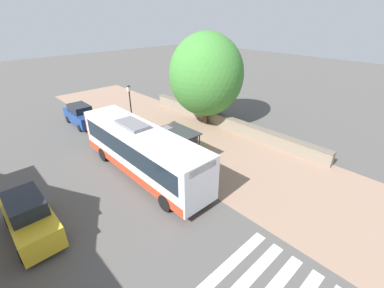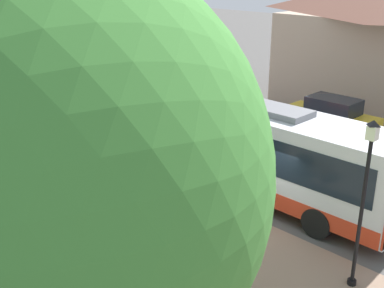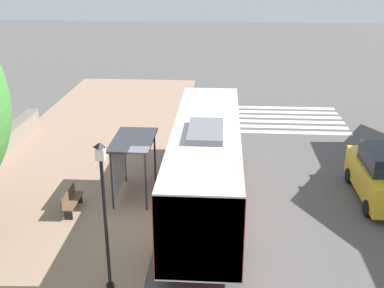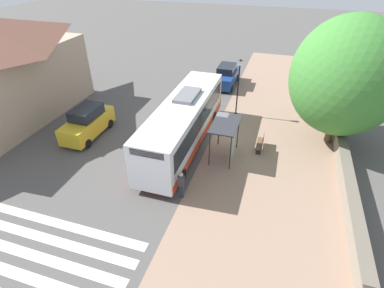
{
  "view_description": "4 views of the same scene",
  "coord_description": "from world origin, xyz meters",
  "px_view_note": "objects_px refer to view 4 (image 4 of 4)",
  "views": [
    {
      "loc": [
        9.35,
        14.57,
        9.82
      ],
      "look_at": [
        -1.39,
        3.1,
        1.81
      ],
      "focal_mm": 24.0,
      "sensor_mm": 36.0,
      "label": 1
    },
    {
      "loc": [
        -11.65,
        -8.67,
        8.11
      ],
      "look_at": [
        -0.71,
        2.37,
        2.28
      ],
      "focal_mm": 45.0,
      "sensor_mm": 36.0,
      "label": 2
    },
    {
      "loc": [
        2.21,
        -15.61,
        9.19
      ],
      "look_at": [
        0.99,
        2.91,
        1.97
      ],
      "focal_mm": 45.0,
      "sensor_mm": 36.0,
      "label": 3
    },
    {
      "loc": [
        -4.16,
        17.96,
        11.54
      ],
      "look_at": [
        0.05,
        4.64,
        2.34
      ],
      "focal_mm": 28.0,
      "sensor_mm": 36.0,
      "label": 4
    }
  ],
  "objects_px": {
    "bus": "(184,122)",
    "street_lamp_near": "(238,83)",
    "shade_tree": "(346,77)",
    "bus_shelter": "(227,130)",
    "parked_car_far_lane": "(88,122)",
    "parked_car_behind_bus": "(226,76)",
    "pedestrian": "(181,183)",
    "bench": "(261,143)"
  },
  "relations": [
    {
      "from": "bus",
      "to": "street_lamp_near",
      "type": "bearing_deg",
      "value": -115.52
    },
    {
      "from": "shade_tree",
      "to": "bus_shelter",
      "type": "bearing_deg",
      "value": 31.55
    },
    {
      "from": "bus_shelter",
      "to": "parked_car_far_lane",
      "type": "xyz_separation_m",
      "value": [
        10.08,
        0.33,
        -1.0
      ]
    },
    {
      "from": "parked_car_behind_bus",
      "to": "parked_car_far_lane",
      "type": "xyz_separation_m",
      "value": [
        7.5,
        12.37,
        0.08
      ]
    },
    {
      "from": "pedestrian",
      "to": "street_lamp_near",
      "type": "relative_size",
      "value": 0.37
    },
    {
      "from": "pedestrian",
      "to": "shade_tree",
      "type": "bearing_deg",
      "value": -133.23
    },
    {
      "from": "bus_shelter",
      "to": "pedestrian",
      "type": "height_order",
      "value": "bus_shelter"
    },
    {
      "from": "bench",
      "to": "bus",
      "type": "bearing_deg",
      "value": 10.88
    },
    {
      "from": "bus_shelter",
      "to": "parked_car_behind_bus",
      "type": "bearing_deg",
      "value": -77.89
    },
    {
      "from": "bus",
      "to": "parked_car_behind_bus",
      "type": "xyz_separation_m",
      "value": [
        -0.48,
        -11.51,
        -0.85
      ]
    },
    {
      "from": "pedestrian",
      "to": "bench",
      "type": "relative_size",
      "value": 1.06
    },
    {
      "from": "bus",
      "to": "shade_tree",
      "type": "bearing_deg",
      "value": -160.13
    },
    {
      "from": "parked_car_behind_bus",
      "to": "shade_tree",
      "type": "bearing_deg",
      "value": 138.51
    },
    {
      "from": "bus",
      "to": "bench",
      "type": "bearing_deg",
      "value": -169.12
    },
    {
      "from": "shade_tree",
      "to": "parked_car_far_lane",
      "type": "bearing_deg",
      "value": 14.61
    },
    {
      "from": "street_lamp_near",
      "to": "shade_tree",
      "type": "distance_m",
      "value": 7.52
    },
    {
      "from": "bus",
      "to": "parked_car_far_lane",
      "type": "relative_size",
      "value": 2.51
    },
    {
      "from": "bench",
      "to": "shade_tree",
      "type": "xyz_separation_m",
      "value": [
        -4.45,
        -2.48,
        4.28
      ]
    },
    {
      "from": "bench",
      "to": "parked_car_far_lane",
      "type": "height_order",
      "value": "parked_car_far_lane"
    },
    {
      "from": "bus",
      "to": "shade_tree",
      "type": "height_order",
      "value": "shade_tree"
    },
    {
      "from": "shade_tree",
      "to": "parked_car_behind_bus",
      "type": "bearing_deg",
      "value": -41.49
    },
    {
      "from": "street_lamp_near",
      "to": "parked_car_behind_bus",
      "type": "xyz_separation_m",
      "value": [
        2.14,
        -6.03,
        -1.79
      ]
    },
    {
      "from": "street_lamp_near",
      "to": "parked_car_far_lane",
      "type": "relative_size",
      "value": 1.03
    },
    {
      "from": "street_lamp_near",
      "to": "parked_car_far_lane",
      "type": "distance_m",
      "value": 11.66
    },
    {
      "from": "bus_shelter",
      "to": "bench",
      "type": "height_order",
      "value": "bus_shelter"
    },
    {
      "from": "parked_car_behind_bus",
      "to": "parked_car_far_lane",
      "type": "height_order",
      "value": "parked_car_far_lane"
    },
    {
      "from": "bus_shelter",
      "to": "bench",
      "type": "xyz_separation_m",
      "value": [
        -2.06,
        -1.52,
        -1.57
      ]
    },
    {
      "from": "parked_car_far_lane",
      "to": "parked_car_behind_bus",
      "type": "bearing_deg",
      "value": -121.21
    },
    {
      "from": "pedestrian",
      "to": "street_lamp_near",
      "type": "height_order",
      "value": "street_lamp_near"
    },
    {
      "from": "street_lamp_near",
      "to": "bus_shelter",
      "type": "bearing_deg",
      "value": 94.26
    },
    {
      "from": "bus",
      "to": "parked_car_far_lane",
      "type": "height_order",
      "value": "bus"
    },
    {
      "from": "street_lamp_near",
      "to": "shade_tree",
      "type": "relative_size",
      "value": 0.55
    },
    {
      "from": "bus",
      "to": "parked_car_far_lane",
      "type": "xyz_separation_m",
      "value": [
        7.01,
        0.86,
        -0.77
      ]
    },
    {
      "from": "bus_shelter",
      "to": "pedestrian",
      "type": "relative_size",
      "value": 1.64
    },
    {
      "from": "pedestrian",
      "to": "parked_car_behind_bus",
      "type": "relative_size",
      "value": 0.37
    },
    {
      "from": "bench",
      "to": "street_lamp_near",
      "type": "height_order",
      "value": "street_lamp_near"
    },
    {
      "from": "shade_tree",
      "to": "bus",
      "type": "bearing_deg",
      "value": 19.87
    },
    {
      "from": "pedestrian",
      "to": "street_lamp_near",
      "type": "distance_m",
      "value": 10.73
    },
    {
      "from": "shade_tree",
      "to": "parked_car_far_lane",
      "type": "xyz_separation_m",
      "value": [
        16.6,
        4.33,
        -3.71
      ]
    },
    {
      "from": "bus_shelter",
      "to": "parked_car_behind_bus",
      "type": "relative_size",
      "value": 0.61
    },
    {
      "from": "street_lamp_near",
      "to": "parked_car_behind_bus",
      "type": "relative_size",
      "value": 1.01
    },
    {
      "from": "bus_shelter",
      "to": "parked_car_behind_bus",
      "type": "distance_m",
      "value": 12.37
    }
  ]
}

